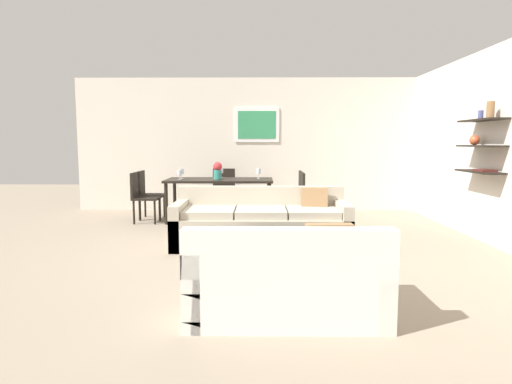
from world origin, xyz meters
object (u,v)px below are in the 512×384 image
at_px(dining_chair_left_far, 147,191).
at_px(decorative_bowl, 287,233).
at_px(dining_table, 220,183).
at_px(wine_glass_right_far, 259,171).
at_px(sofa_beige, 262,224).
at_px(dining_chair_left_near, 142,194).
at_px(coffee_table, 289,253).
at_px(wine_glass_left_far, 182,172).
at_px(dining_chair_right_far, 294,192).
at_px(centerpiece_vase, 218,170).
at_px(dining_chair_head, 224,188).
at_px(wine_glass_head, 221,171).
at_px(candle_jar, 315,230).
at_px(wine_glass_left_near, 179,173).
at_px(loveseat_white, 286,280).
at_px(dining_chair_right_near, 296,194).

bearing_deg(dining_chair_left_far, decorative_bowl, -54.19).
height_order(dining_table, wine_glass_right_far, wine_glass_right_far).
height_order(sofa_beige, dining_chair_left_near, dining_chair_left_near).
bearing_deg(decorative_bowl, coffee_table, 15.88).
bearing_deg(decorative_bowl, wine_glass_left_far, 118.19).
bearing_deg(wine_glass_right_far, dining_chair_right_far, 7.63).
distance_m(dining_chair_left_far, centerpiece_vase, 1.40).
bearing_deg(dining_table, dining_chair_head, 90.00).
bearing_deg(dining_chair_right_far, wine_glass_left_far, -177.54).
bearing_deg(wine_glass_right_far, coffee_table, -83.82).
bearing_deg(dining_table, dining_chair_left_near, -171.78).
xyz_separation_m(wine_glass_right_far, wine_glass_head, (-0.69, 0.27, -0.02)).
height_order(dining_chair_right_far, wine_glass_right_far, wine_glass_right_far).
bearing_deg(wine_glass_right_far, centerpiece_vase, -169.76).
distance_m(coffee_table, candle_jar, 0.40).
height_order(wine_glass_left_near, centerpiece_vase, centerpiece_vase).
relative_size(sofa_beige, dining_chair_left_near, 2.65).
distance_m(loveseat_white, wine_glass_head, 4.82).
bearing_deg(dining_chair_right_far, candle_jar, -90.28).
bearing_deg(dining_chair_left_far, wine_glass_head, 7.53).
xyz_separation_m(loveseat_white, centerpiece_vase, (-0.97, 4.30, 0.62)).
xyz_separation_m(candle_jar, centerpiece_vase, (-1.37, 2.91, 0.49)).
distance_m(candle_jar, dining_table, 3.23).
distance_m(wine_glass_right_far, wine_glass_head, 0.74).
distance_m(decorative_bowl, candle_jar, 0.35).
relative_size(sofa_beige, coffee_table, 2.02).
height_order(loveseat_white, coffee_table, loveseat_white).
height_order(dining_table, wine_glass_left_far, wine_glass_left_far).
relative_size(dining_chair_right_far, wine_glass_left_far, 5.01).
bearing_deg(sofa_beige, coffee_table, -75.65).
bearing_deg(decorative_bowl, sofa_beige, 103.20).
height_order(decorative_bowl, wine_glass_head, wine_glass_head).
bearing_deg(dining_chair_head, dining_chair_left_near, -142.50).
bearing_deg(dining_chair_left_far, wine_glass_left_near, -24.78).
height_order(decorative_bowl, candle_jar, candle_jar).
xyz_separation_m(dining_chair_left_far, wine_glass_left_far, (0.65, -0.09, 0.37)).
bearing_deg(wine_glass_head, dining_chair_head, 90.00).
bearing_deg(wine_glass_right_far, wine_glass_left_near, -171.22).
xyz_separation_m(loveseat_white, dining_chair_left_near, (-2.28, 4.13, 0.21)).
bearing_deg(loveseat_white, wine_glass_right_far, 93.09).
bearing_deg(dining_chair_right_near, dining_table, 171.78).
relative_size(dining_chair_left_far, dining_chair_right_near, 1.00).
xyz_separation_m(coffee_table, dining_chair_left_far, (-2.39, 3.27, 0.31)).
distance_m(dining_chair_right_near, wine_glass_head, 1.51).
xyz_separation_m(wine_glass_left_far, wine_glass_right_far, (1.39, -0.00, 0.01)).
xyz_separation_m(coffee_table, wine_glass_right_far, (-0.34, 3.18, 0.69)).
bearing_deg(dining_chair_left_far, dining_chair_right_near, -8.22).
distance_m(coffee_table, wine_glass_left_far, 3.69).
bearing_deg(wine_glass_left_far, coffee_table, -61.43).
bearing_deg(wine_glass_right_far, dining_chair_head, 133.45).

